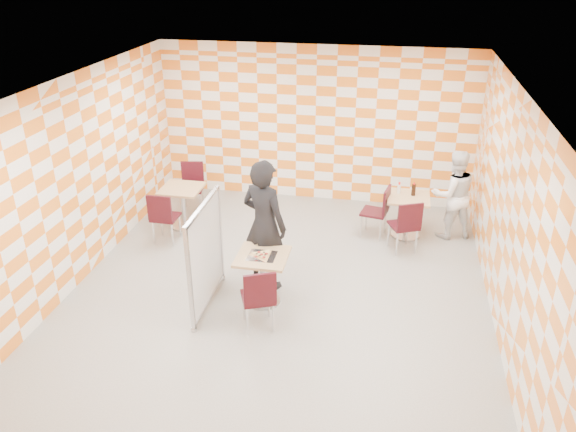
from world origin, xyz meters
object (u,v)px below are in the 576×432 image
(chair_second_side, at_px, (380,208))
(partition, at_px, (206,255))
(chair_main_front, at_px, (259,295))
(man_white, at_px, (453,194))
(main_table, at_px, (263,270))
(chair_empty_near, at_px, (163,214))
(empty_table, at_px, (183,200))
(chair_empty_far, at_px, (192,182))
(soda_bottle, at_px, (414,190))
(sport_bottle, at_px, (399,188))
(man_dark, at_px, (264,225))
(second_table, at_px, (408,209))
(chair_second_front, at_px, (406,223))

(chair_second_side, bearing_deg, partition, -131.88)
(chair_second_side, bearing_deg, chair_main_front, -115.38)
(partition, height_order, man_white, man_white)
(main_table, xyz_separation_m, chair_empty_near, (-2.03, 1.37, 0.04))
(empty_table, relative_size, chair_empty_far, 0.81)
(chair_main_front, bearing_deg, soda_bottle, 58.29)
(chair_empty_far, xyz_separation_m, sport_bottle, (3.84, -0.26, 0.29))
(empty_table, bearing_deg, main_table, -46.59)
(man_dark, bearing_deg, second_table, -113.05)
(second_table, bearing_deg, sport_bottle, 147.19)
(man_white, height_order, soda_bottle, man_white)
(chair_second_front, xyz_separation_m, chair_empty_near, (-4.00, -0.45, 0.00))
(partition, bearing_deg, main_table, 15.87)
(chair_empty_far, relative_size, partition, 0.60)
(man_white, relative_size, sport_bottle, 7.84)
(empty_table, xyz_separation_m, chair_second_side, (3.46, 0.25, 0.04))
(chair_main_front, bearing_deg, empty_table, 127.06)
(chair_second_side, bearing_deg, empty_table, -175.90)
(chair_second_side, bearing_deg, man_dark, -130.60)
(chair_main_front, distance_m, sport_bottle, 3.64)
(chair_second_front, bearing_deg, partition, -143.16)
(chair_second_front, distance_m, sport_bottle, 0.80)
(man_dark, xyz_separation_m, sport_bottle, (1.88, 2.09, -0.15))
(main_table, xyz_separation_m, chair_second_front, (1.96, 1.82, 0.04))
(chair_main_front, relative_size, chair_empty_far, 1.00)
(chair_empty_near, relative_size, chair_empty_far, 1.00)
(chair_second_side, bearing_deg, second_table, 14.56)
(chair_main_front, distance_m, man_white, 4.17)
(main_table, xyz_separation_m, soda_bottle, (2.06, 2.49, 0.34))
(second_table, height_order, partition, partition)
(empty_table, height_order, chair_empty_near, chair_empty_near)
(second_table, distance_m, empty_table, 3.95)
(chair_second_side, relative_size, chair_empty_far, 1.00)
(chair_empty_near, relative_size, man_dark, 0.47)
(man_dark, bearing_deg, empty_table, -17.44)
(chair_main_front, distance_m, chair_empty_far, 4.07)
(empty_table, height_order, chair_main_front, chair_main_front)
(chair_second_side, height_order, chair_empty_far, same)
(main_table, distance_m, sport_bottle, 3.14)
(partition, xyz_separation_m, sport_bottle, (2.55, 2.75, 0.05))
(main_table, distance_m, chair_empty_near, 2.45)
(chair_second_side, bearing_deg, man_white, 12.56)
(main_table, relative_size, sport_bottle, 3.75)
(chair_second_front, relative_size, chair_empty_far, 1.00)
(second_table, bearing_deg, man_white, 11.26)
(second_table, height_order, chair_main_front, chair_main_front)
(chair_empty_far, bearing_deg, empty_table, -83.83)
(chair_empty_near, distance_m, sport_bottle, 4.03)
(sport_bottle, xyz_separation_m, soda_bottle, (0.24, -0.05, 0.01))
(empty_table, relative_size, soda_bottle, 3.26)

